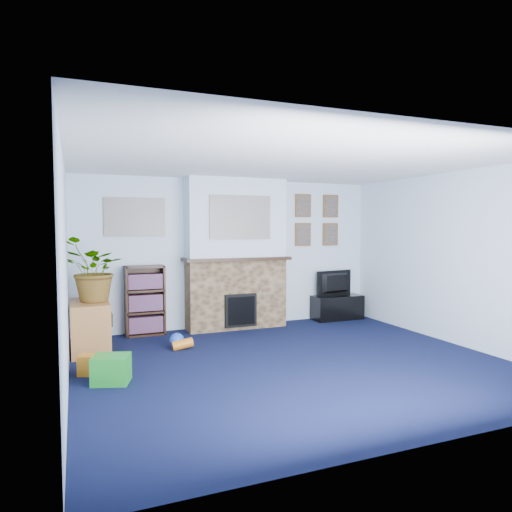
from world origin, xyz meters
name	(u,v)px	position (x,y,z in m)	size (l,w,h in m)	color
floor	(292,363)	(0.00, 0.00, 0.00)	(5.00, 4.50, 0.01)	black
ceiling	(293,161)	(0.00, 0.00, 2.40)	(5.00, 4.50, 0.01)	white
wall_back	(232,253)	(0.00, 2.25, 1.20)	(5.00, 0.04, 2.40)	silver
wall_front	(430,286)	(0.00, -2.25, 1.20)	(5.00, 0.04, 2.40)	silver
wall_left	(65,271)	(-2.50, 0.00, 1.20)	(0.04, 4.50, 2.40)	silver
wall_right	(454,258)	(2.50, 0.00, 1.20)	(0.04, 4.50, 2.40)	silver
chimney_breast	(236,255)	(0.00, 2.05, 1.18)	(1.72, 0.50, 2.40)	brown
collage_main	(240,217)	(0.00, 1.84, 1.78)	(1.00, 0.03, 0.68)	gray
collage_left	(135,217)	(-1.55, 2.23, 1.78)	(0.90, 0.03, 0.58)	gray
portrait_tl	(303,206)	(1.30, 2.23, 2.00)	(0.30, 0.03, 0.40)	brown
portrait_tr	(331,206)	(1.85, 2.23, 2.00)	(0.30, 0.03, 0.40)	brown
portrait_bl	(303,235)	(1.30, 2.23, 1.50)	(0.30, 0.03, 0.40)	brown
portrait_br	(330,234)	(1.85, 2.23, 1.50)	(0.30, 0.03, 0.40)	brown
tv_stand	(337,307)	(1.89, 2.03, 0.22)	(0.89, 0.38, 0.42)	black
television	(337,283)	(1.89, 2.05, 0.64)	(0.76, 0.10, 0.44)	black
bookshelf	(145,302)	(-1.44, 2.11, 0.50)	(0.58, 0.28, 1.05)	black
sideboard	(90,325)	(-2.24, 1.43, 0.35)	(0.47, 0.85, 0.66)	#A96B36
potted_plant	(93,270)	(-2.19, 1.38, 1.08)	(0.76, 0.66, 0.84)	#26661E
mantel_clock	(237,253)	(0.00, 2.00, 1.22)	(0.10, 0.06, 0.14)	gold
mantel_candle	(256,252)	(0.33, 2.00, 1.23)	(0.05, 0.05, 0.15)	#B2BFC6
mantel_teddy	(201,254)	(-0.59, 2.00, 1.22)	(0.14, 0.14, 0.14)	gray
mantel_can	(275,253)	(0.66, 2.00, 1.21)	(0.07, 0.07, 0.13)	orange
green_crate	(111,370)	(-2.08, 0.06, 0.14)	(0.37, 0.29, 0.29)	#198C26
toy_ball	(177,341)	(-1.15, 1.20, 0.09)	(0.20, 0.20, 0.20)	blue
toy_block	(88,365)	(-2.30, 0.44, 0.11)	(0.18, 0.18, 0.22)	orange
toy_tube	(183,344)	(-1.10, 1.07, 0.07)	(0.13, 0.13, 0.27)	orange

